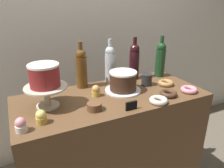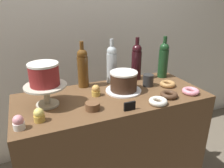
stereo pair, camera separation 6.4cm
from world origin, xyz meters
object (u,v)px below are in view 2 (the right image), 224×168
Objects in this scene: chocolate_round_cake at (124,81)px; cookie_stack at (93,106)px; wine_bottle_dark_red at (136,61)px; wine_bottle_amber at (83,67)px; white_layer_cake at (44,74)px; donut_pink at (191,91)px; coffee_cup_ceramic at (148,80)px; cake_stand_pedestal at (46,91)px; wine_bottle_green at (163,59)px; cupcake_caramel at (96,91)px; price_sign_chalkboard at (130,106)px; cupcake_strawberry at (19,123)px; wine_bottle_clear at (112,64)px; donut_maple at (168,84)px; donut_sugar at (158,101)px; donut_chocolate at (169,95)px; cupcake_lemon at (39,115)px.

chocolate_round_cake is 2.19× the size of cookie_stack.
wine_bottle_dark_red is 0.42m from wine_bottle_amber.
white_layer_cake is 1.52× the size of donut_pink.
chocolate_round_cake is 0.21m from coffee_cup_ceramic.
wine_bottle_green is at bearing 9.21° from cake_stand_pedestal.
white_layer_cake is 0.52m from chocolate_round_cake.
cupcake_caramel is 0.28m from price_sign_chalkboard.
wine_bottle_amber is at bearing 140.21° from chocolate_round_cake.
chocolate_round_cake is at bearing 31.26° from cookie_stack.
wine_bottle_green reaches higher than price_sign_chalkboard.
cupcake_caramel is at bearing 2.63° from cake_stand_pedestal.
cupcake_strawberry is at bearing -128.01° from white_layer_cake.
wine_bottle_clear is 0.78m from cupcake_strawberry.
wine_bottle_clear reaches higher than chocolate_round_cake.
donut_maple is at bearing -2.28° from cake_stand_pedestal.
cupcake_caramel is (0.31, 0.01, -0.16)m from white_layer_cake.
chocolate_round_cake reaches higher than cupcake_strawberry.
chocolate_round_cake reaches higher than cupcake_caramel.
cupcake_strawberry is at bearing -162.14° from chocolate_round_cake.
white_layer_cake is 0.86m from donut_maple.
white_layer_cake is 0.68m from donut_sugar.
cupcake_caramel reaches higher than price_sign_chalkboard.
cupcake_caramel reaches higher than cookie_stack.
cupcake_lemon is at bearing 178.54° from donut_chocolate.
white_layer_cake is 0.30m from cupcake_strawberry.
price_sign_chalkboard is (0.42, -0.25, -0.17)m from white_layer_cake.
cupcake_caramel and cupcake_lemon have the same top height.
wine_bottle_amber is at bearing 35.49° from white_layer_cake.
wine_bottle_green and wine_bottle_amber have the same top height.
cupcake_lemon is 0.79m from donut_chocolate.
wine_bottle_amber is at bearing -179.96° from wine_bottle_clear.
donut_pink is at bearing -69.50° from donut_maple.
cupcake_caramel is (0.31, 0.01, -0.05)m from cake_stand_pedestal.
price_sign_chalkboard is (-0.42, -0.21, 0.01)m from donut_maple.
cake_stand_pedestal reaches higher than cookie_stack.
chocolate_round_cake is at bearing -137.16° from wine_bottle_dark_red.
donut_chocolate is 1.60× the size of price_sign_chalkboard.
white_layer_cake is 2.44× the size of price_sign_chalkboard.
donut_maple is 1.33× the size of cookie_stack.
donut_maple is at bearing 9.74° from cupcake_strawberry.
cupcake_caramel is at bearing -178.07° from coffee_cup_ceramic.
cake_stand_pedestal is at bearing -177.77° from coffee_cup_ceramic.
wine_bottle_amber is at bearing 107.57° from price_sign_chalkboard.
cookie_stack is at bearing -114.65° from cupcake_caramel.
chocolate_round_cake is 0.57× the size of wine_bottle_amber.
cake_stand_pedestal is 1.32× the size of chocolate_round_cake.
wine_bottle_amber reaches higher than price_sign_chalkboard.
wine_bottle_clear is at bearing 52.99° from cookie_stack.
wine_bottle_amber is 4.38× the size of cupcake_lemon.
cupcake_strawberry is 0.87× the size of coffee_cup_ceramic.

